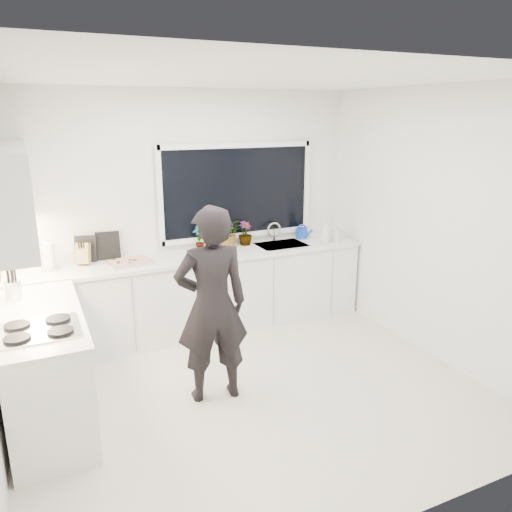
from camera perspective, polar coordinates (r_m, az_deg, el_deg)
name	(u,v)px	position (r m, az deg, el deg)	size (l,w,h in m)	color
floor	(252,392)	(4.70, -0.46, -15.30)	(4.00, 3.50, 0.02)	beige
wall_back	(188,212)	(5.77, -7.78, 5.04)	(4.00, 0.02, 2.70)	white
wall_right	(435,226)	(5.29, 19.75, 3.25)	(0.02, 3.50, 2.70)	white
ceiling	(251,76)	(4.03, -0.55, 19.93)	(4.00, 3.50, 0.02)	white
window	(237,191)	(5.91, -2.14, 7.40)	(1.80, 0.02, 1.00)	black
base_cabinets_back	(199,295)	(5.73, -6.50, -4.45)	(3.92, 0.58, 0.88)	white
base_cabinets_left	(47,369)	(4.48, -22.79, -11.80)	(0.58, 1.60, 0.88)	white
countertop_back	(198,256)	(5.58, -6.62, -0.06)	(3.94, 0.62, 0.04)	silver
countertop_left	(40,316)	(4.29, -23.45, -6.34)	(0.62, 1.60, 0.04)	silver
upper_cabinets	(7,191)	(4.40, -26.57, 6.69)	(0.34, 2.10, 0.70)	white
sink	(281,248)	(5.99, 2.92, 0.87)	(0.58, 0.42, 0.14)	silver
faucet	(274,232)	(6.12, 2.07, 2.76)	(0.03, 0.03, 0.22)	silver
stovetop	(39,330)	(3.96, -23.60, -7.71)	(0.56, 0.48, 0.03)	black
person	(212,305)	(4.27, -5.08, -5.63)	(0.63, 0.41, 1.73)	black
pizza_tray	(130,262)	(5.37, -14.17, -0.69)	(0.44, 0.32, 0.03)	silver
pizza	(130,261)	(5.37, -14.18, -0.51)	(0.40, 0.28, 0.01)	red
watering_can	(302,233)	(6.27, 5.23, 2.60)	(0.14, 0.14, 0.13)	#133AB3
paper_towel_roll	(49,257)	(5.39, -22.55, -0.12)	(0.11, 0.11, 0.26)	silver
knife_block	(83,254)	(5.45, -19.12, 0.19)	(0.13, 0.10, 0.22)	#A37C4B
utensil_crock	(13,290)	(4.69, -26.00, -3.49)	(0.13, 0.13, 0.16)	silver
picture_frame_large	(86,249)	(5.55, -18.89, 0.79)	(0.22, 0.02, 0.28)	black
picture_frame_small	(108,245)	(5.57, -16.55, 1.16)	(0.25, 0.02, 0.30)	black
herb_plants	(228,233)	(5.82, -3.25, 2.60)	(0.75, 0.35, 0.34)	#26662D
soap_bottles	(329,232)	(6.10, 8.36, 2.78)	(0.31, 0.16, 0.30)	#D8BF66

